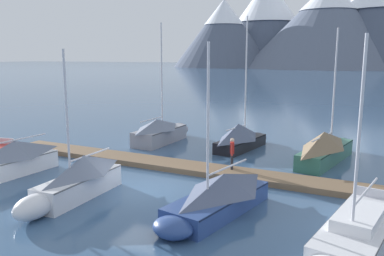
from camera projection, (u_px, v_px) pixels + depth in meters
ground_plane at (143, 190)px, 18.91m from camera, size 700.00×700.00×0.00m
mountain_west_summit at (224, 32)px, 224.80m from camera, size 56.83×56.83×37.70m
mountain_central_massif at (267, 20)px, 240.62m from camera, size 70.77×70.77×52.34m
mountain_shoulder_ridge at (327, 24)px, 207.64m from camera, size 86.18×86.18×43.91m
dock at (178, 166)px, 22.50m from camera, size 23.99×3.54×0.30m
sailboat_second_berth at (4, 161)px, 20.82m from camera, size 2.33×6.69×8.05m
sailboat_mid_dock_port at (162, 131)px, 29.32m from camera, size 2.37×6.20×8.62m
sailboat_mid_dock_starboard at (75, 180)px, 17.55m from camera, size 1.64×5.99×6.58m
sailboat_far_berth at (241, 137)px, 27.04m from camera, size 2.69×5.75×8.88m
sailboat_outer_slip at (217, 196)px, 15.98m from camera, size 3.20×6.43×6.82m
sailboat_end_of_dock at (326, 147)px, 23.76m from camera, size 3.10×7.30×7.93m
sailboat_last_slip at (355, 234)px, 13.15m from camera, size 3.19×7.17×6.95m
person_on_dock at (232, 151)px, 21.22m from camera, size 0.32×0.57×1.69m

